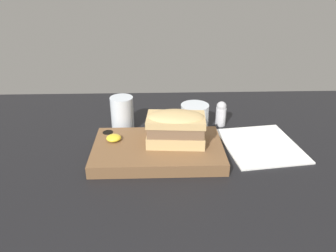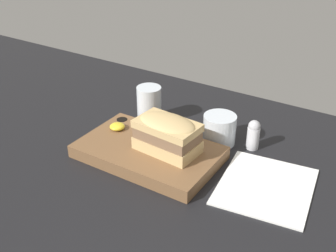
{
  "view_description": "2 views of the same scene",
  "coord_description": "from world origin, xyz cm",
  "views": [
    {
      "loc": [
        4.98,
        -60.42,
        41.87
      ],
      "look_at": [
        7.13,
        5.07,
        9.55
      ],
      "focal_mm": 35.0,
      "sensor_mm": 36.0,
      "label": 1
    },
    {
      "loc": [
        49.06,
        -57.16,
        52.32
      ],
      "look_at": [
        7.74,
        8.1,
        9.24
      ],
      "focal_mm": 45.0,
      "sensor_mm": 36.0,
      "label": 2
    }
  ],
  "objects": [
    {
      "name": "dining_table",
      "position": [
        0.0,
        0.0,
        1.0
      ],
      "size": [
        198.91,
        93.21,
        2.0
      ],
      "color": "black",
      "rests_on": "ground"
    },
    {
      "name": "serving_board",
      "position": [
        4.72,
        5.07,
        3.4
      ],
      "size": [
        29.69,
        18.28,
        2.87
      ],
      "color": "brown",
      "rests_on": "dining_table"
    },
    {
      "name": "wine_glass",
      "position": [
        14.7,
        18.83,
        5.09
      ],
      "size": [
        7.45,
        7.45,
        6.82
      ],
      "color": "silver",
      "rests_on": "dining_table"
    },
    {
      "name": "napkin",
      "position": [
        30.0,
        8.59,
        2.2
      ],
      "size": [
        19.7,
        21.64,
        0.4
      ],
      "rotation": [
        0.0,
        0.0,
        0.13
      ],
      "color": "white",
      "rests_on": "dining_table"
    },
    {
      "name": "mustard_dollop",
      "position": [
        -5.53,
        7.41,
        5.49
      ],
      "size": [
        3.45,
        3.45,
        1.38
      ],
      "color": "yellow",
      "rests_on": "serving_board"
    },
    {
      "name": "water_glass",
      "position": [
        -4.5,
        18.78,
        5.99
      ],
      "size": [
        6.03,
        6.03,
        9.19
      ],
      "color": "silver",
      "rests_on": "dining_table"
    },
    {
      "name": "salt_shaker",
      "position": [
        22.13,
        20.63,
        5.53
      ],
      "size": [
        2.81,
        2.81,
        6.93
      ],
      "color": "silver",
      "rests_on": "dining_table"
    },
    {
      "name": "sandwich",
      "position": [
        8.93,
        5.93,
        8.96
      ],
      "size": [
        13.61,
        8.62,
        7.73
      ],
      "rotation": [
        0.0,
        0.0,
        -0.07
      ],
      "color": "tan",
      "rests_on": "serving_board"
    }
  ]
}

